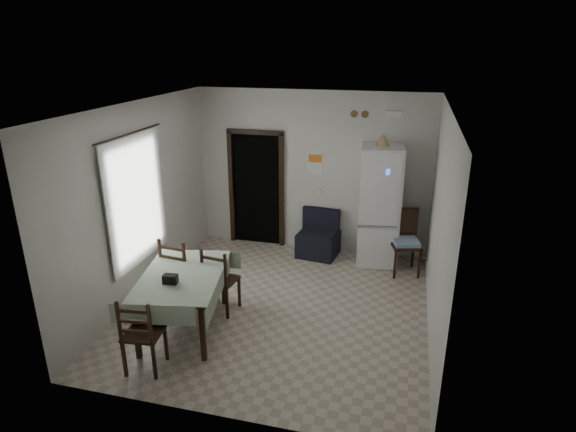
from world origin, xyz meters
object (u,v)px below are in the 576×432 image
(corner_chair, at_px, (406,243))
(dining_chair_near_head, at_px, (143,332))
(navy_seat, at_px, (318,234))
(dining_chair_far_left, at_px, (182,270))
(dining_chair_far_right, at_px, (221,279))
(fridge, at_px, (380,206))
(dining_table, at_px, (184,302))

(corner_chair, height_order, dining_chair_near_head, corner_chair)
(navy_seat, height_order, corner_chair, corner_chair)
(dining_chair_far_left, bearing_deg, dining_chair_far_right, -175.87)
(corner_chair, relative_size, dining_chair_far_right, 1.08)
(dining_chair_far_left, distance_m, dining_chair_near_head, 1.51)
(fridge, relative_size, corner_chair, 1.92)
(navy_seat, bearing_deg, fridge, 7.90)
(dining_chair_far_left, relative_size, dining_chair_far_right, 1.09)
(navy_seat, relative_size, corner_chair, 0.76)
(dining_table, bearing_deg, fridge, 38.87)
(corner_chair, xyz_separation_m, dining_chair_far_left, (-3.13, -1.84, 0.00))
(fridge, xyz_separation_m, dining_table, (-2.33, -2.77, -0.63))
(dining_table, distance_m, dining_chair_near_head, 0.90)
(navy_seat, distance_m, dining_chair_far_left, 2.70)
(navy_seat, bearing_deg, dining_chair_near_head, -102.56)
(fridge, distance_m, dining_chair_far_right, 3.04)
(dining_chair_far_left, xyz_separation_m, dining_chair_far_right, (0.62, -0.03, -0.04))
(navy_seat, xyz_separation_m, dining_chair_far_right, (-0.98, -2.20, 0.09))
(navy_seat, xyz_separation_m, corner_chair, (1.53, -0.33, 0.13))
(dining_chair_far_right, distance_m, dining_chair_near_head, 1.51)
(dining_table, height_order, dining_chair_far_left, dining_chair_far_left)
(dining_chair_near_head, bearing_deg, corner_chair, -137.69)
(dining_table, bearing_deg, corner_chair, 29.92)
(navy_seat, height_order, dining_chair_far_right, dining_chair_far_right)
(corner_chair, height_order, dining_chair_far_left, dining_chair_far_left)
(fridge, distance_m, dining_table, 3.67)
(dining_chair_far_left, relative_size, dining_chair_near_head, 1.10)
(dining_chair_near_head, bearing_deg, dining_chair_far_left, -87.57)
(fridge, xyz_separation_m, navy_seat, (-1.05, 0.00, -0.62))
(corner_chair, distance_m, dining_chair_near_head, 4.41)
(dining_table, xyz_separation_m, dining_chair_far_right, (0.31, 0.57, 0.09))
(fridge, bearing_deg, dining_chair_far_left, -146.84)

